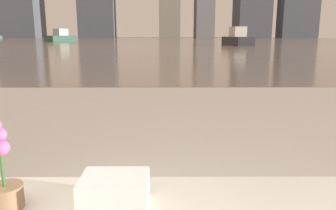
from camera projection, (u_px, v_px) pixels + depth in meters
The scene contains 5 objects.
potted_orchid at pixel (4, 183), 1.18m from camera, with size 0.13×0.13×0.35m.
towel_stack at pixel (115, 192), 1.20m from camera, with size 0.24×0.19×0.12m.
harbor_water at pixel (166, 41), 61.06m from camera, with size 180.00×110.00×0.01m.
harbor_boat_1 at pixel (61, 37), 54.32m from camera, with size 4.17×5.87×2.10m.
harbor_boat_5 at pixel (237, 39), 35.18m from camera, with size 2.57×5.46×1.97m.
Camera 1 is at (0.13, -0.22, 1.16)m, focal length 35.00 mm.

